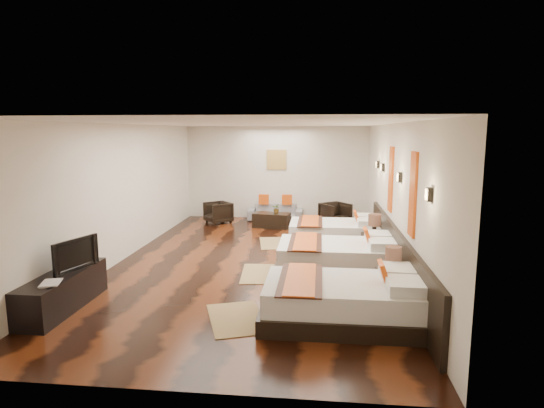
# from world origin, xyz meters

# --- Properties ---
(floor) EXTENTS (5.50, 9.50, 0.01)m
(floor) POSITION_xyz_m (0.00, 0.00, 0.00)
(floor) COLOR black
(floor) RESTS_ON ground
(ceiling) EXTENTS (5.50, 9.50, 0.01)m
(ceiling) POSITION_xyz_m (0.00, 0.00, 2.80)
(ceiling) COLOR white
(ceiling) RESTS_ON floor
(back_wall) EXTENTS (5.50, 0.01, 2.80)m
(back_wall) POSITION_xyz_m (0.00, 4.75, 1.40)
(back_wall) COLOR silver
(back_wall) RESTS_ON floor
(left_wall) EXTENTS (0.01, 9.50, 2.80)m
(left_wall) POSITION_xyz_m (-2.75, 0.00, 1.40)
(left_wall) COLOR silver
(left_wall) RESTS_ON floor
(right_wall) EXTENTS (0.01, 9.50, 2.80)m
(right_wall) POSITION_xyz_m (2.75, 0.00, 1.40)
(right_wall) COLOR silver
(right_wall) RESTS_ON floor
(headboard_panel) EXTENTS (0.08, 6.60, 0.90)m
(headboard_panel) POSITION_xyz_m (2.71, -0.80, 0.45)
(headboard_panel) COLOR black
(headboard_panel) RESTS_ON floor
(bed_near) EXTENTS (2.30, 1.45, 0.88)m
(bed_near) POSITION_xyz_m (1.70, -2.79, 0.30)
(bed_near) COLOR black
(bed_near) RESTS_ON floor
(bed_mid) EXTENTS (2.31, 1.45, 0.88)m
(bed_mid) POSITION_xyz_m (1.70, -0.58, 0.30)
(bed_mid) COLOR black
(bed_mid) RESTS_ON floor
(bed_far) EXTENTS (2.16, 1.36, 0.83)m
(bed_far) POSITION_xyz_m (1.70, 1.59, 0.28)
(bed_far) COLOR black
(bed_far) RESTS_ON floor
(nightstand_a) EXTENTS (0.46, 0.46, 0.92)m
(nightstand_a) POSITION_xyz_m (2.44, -2.09, 0.32)
(nightstand_a) COLOR black
(nightstand_a) RESTS_ON floor
(nightstand_b) EXTENTS (0.49, 0.49, 0.97)m
(nightstand_b) POSITION_xyz_m (2.44, 0.34, 0.34)
(nightstand_b) COLOR black
(nightstand_b) RESTS_ON floor
(jute_mat_near) EXTENTS (1.11, 1.38, 0.01)m
(jute_mat_near) POSITION_xyz_m (0.16, -2.88, 0.01)
(jute_mat_near) COLOR #977B4D
(jute_mat_near) RESTS_ON floor
(jute_mat_mid) EXTENTS (0.85, 1.26, 0.01)m
(jute_mat_mid) POSITION_xyz_m (0.26, -0.81, 0.01)
(jute_mat_mid) COLOR #977B4D
(jute_mat_mid) RESTS_ON floor
(jute_mat_far) EXTENTS (0.94, 1.31, 0.01)m
(jute_mat_far) POSITION_xyz_m (0.30, 1.55, 0.01)
(jute_mat_far) COLOR #977B4D
(jute_mat_far) RESTS_ON floor
(tv_console) EXTENTS (0.50, 1.80, 0.55)m
(tv_console) POSITION_xyz_m (-2.50, -2.79, 0.28)
(tv_console) COLOR black
(tv_console) RESTS_ON floor
(tv) EXTENTS (0.36, 0.84, 0.49)m
(tv) POSITION_xyz_m (-2.45, -2.56, 0.79)
(tv) COLOR black
(tv) RESTS_ON tv_console
(book) EXTENTS (0.34, 0.40, 0.03)m
(book) POSITION_xyz_m (-2.50, -3.30, 0.57)
(book) COLOR black
(book) RESTS_ON tv_console
(figurine) EXTENTS (0.37, 0.37, 0.32)m
(figurine) POSITION_xyz_m (-2.50, -2.06, 0.71)
(figurine) COLOR brown
(figurine) RESTS_ON tv_console
(sofa) EXTENTS (1.64, 0.66, 0.48)m
(sofa) POSITION_xyz_m (-0.00, 4.40, 0.24)
(sofa) COLOR gray
(sofa) RESTS_ON floor
(armchair_left) EXTENTS (0.95, 0.95, 0.62)m
(armchair_left) POSITION_xyz_m (-1.62, 3.78, 0.31)
(armchair_left) COLOR black
(armchair_left) RESTS_ON floor
(armchair_right) EXTENTS (0.99, 0.99, 0.65)m
(armchair_right) POSITION_xyz_m (1.77, 3.79, 0.33)
(armchair_right) COLOR black
(armchair_right) RESTS_ON floor
(coffee_table) EXTENTS (1.07, 0.66, 0.40)m
(coffee_table) POSITION_xyz_m (-0.00, 3.35, 0.20)
(coffee_table) COLOR black
(coffee_table) RESTS_ON floor
(table_plant) EXTENTS (0.30, 0.27, 0.27)m
(table_plant) POSITION_xyz_m (0.14, 3.37, 0.54)
(table_plant) COLOR #2A561C
(table_plant) RESTS_ON coffee_table
(orange_panel_a) EXTENTS (0.04, 0.40, 1.30)m
(orange_panel_a) POSITION_xyz_m (2.73, -1.90, 1.70)
(orange_panel_a) COLOR #D86014
(orange_panel_a) RESTS_ON right_wall
(orange_panel_b) EXTENTS (0.04, 0.40, 1.30)m
(orange_panel_b) POSITION_xyz_m (2.73, 0.30, 1.70)
(orange_panel_b) COLOR #D86014
(orange_panel_b) RESTS_ON right_wall
(sconce_near) EXTENTS (0.07, 0.12, 0.18)m
(sconce_near) POSITION_xyz_m (2.70, -3.00, 1.85)
(sconce_near) COLOR black
(sconce_near) RESTS_ON right_wall
(sconce_mid) EXTENTS (0.07, 0.12, 0.18)m
(sconce_mid) POSITION_xyz_m (2.70, -0.80, 1.85)
(sconce_mid) COLOR black
(sconce_mid) RESTS_ON right_wall
(sconce_far) EXTENTS (0.07, 0.12, 0.18)m
(sconce_far) POSITION_xyz_m (2.70, 1.40, 1.85)
(sconce_far) COLOR black
(sconce_far) RESTS_ON right_wall
(sconce_lounge) EXTENTS (0.07, 0.12, 0.18)m
(sconce_lounge) POSITION_xyz_m (2.70, 2.30, 1.85)
(sconce_lounge) COLOR black
(sconce_lounge) RESTS_ON right_wall
(gold_artwork) EXTENTS (0.60, 0.04, 0.60)m
(gold_artwork) POSITION_xyz_m (0.00, 4.73, 1.80)
(gold_artwork) COLOR #AD873F
(gold_artwork) RESTS_ON back_wall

